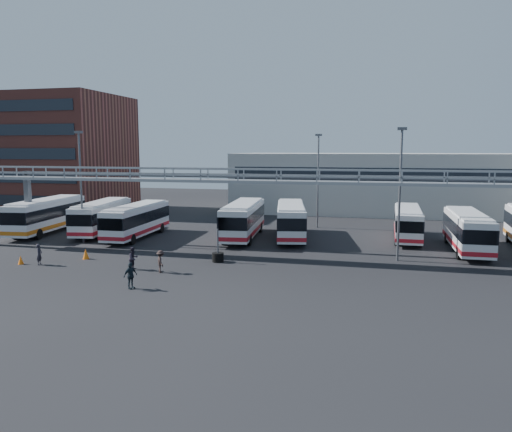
% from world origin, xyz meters
% --- Properties ---
extents(ground, '(140.00, 140.00, 0.00)m').
position_xyz_m(ground, '(0.00, 0.00, 0.00)').
color(ground, black).
rests_on(ground, ground).
extents(gantry, '(51.40, 5.15, 7.10)m').
position_xyz_m(gantry, '(0.00, 5.87, 5.51)').
color(gantry, gray).
rests_on(gantry, ground).
extents(apartment_building, '(18.00, 15.00, 16.00)m').
position_xyz_m(apartment_building, '(-34.00, 30.00, 8.00)').
color(apartment_building, brown).
rests_on(apartment_building, ground).
extents(warehouse, '(42.00, 14.00, 8.00)m').
position_xyz_m(warehouse, '(12.00, 38.00, 4.00)').
color(warehouse, '#9E9E99').
rests_on(warehouse, ground).
extents(light_pole_left, '(0.70, 0.35, 10.21)m').
position_xyz_m(light_pole_left, '(-16.00, 8.00, 5.73)').
color(light_pole_left, '#4C4F54').
rests_on(light_pole_left, ground).
extents(light_pole_mid, '(0.70, 0.35, 10.21)m').
position_xyz_m(light_pole_mid, '(12.00, 7.00, 5.73)').
color(light_pole_mid, '#4C4F54').
rests_on(light_pole_mid, ground).
extents(light_pole_back, '(0.70, 0.35, 10.21)m').
position_xyz_m(light_pole_back, '(4.00, 22.00, 5.73)').
color(light_pole_back, '#4C4F54').
rests_on(light_pole_back, ground).
extents(bus_0, '(3.99, 11.82, 3.52)m').
position_xyz_m(bus_0, '(-22.58, 11.76, 1.95)').
color(bus_0, silver).
rests_on(bus_0, ground).
extents(bus_1, '(4.19, 11.11, 3.29)m').
position_xyz_m(bus_1, '(-16.91, 12.86, 1.82)').
color(bus_1, silver).
rests_on(bus_1, ground).
extents(bus_2, '(2.91, 10.81, 3.26)m').
position_xyz_m(bus_2, '(-12.31, 11.44, 1.80)').
color(bus_2, silver).
rests_on(bus_2, ground).
extents(bus_4, '(3.72, 11.61, 3.47)m').
position_xyz_m(bus_4, '(-2.19, 13.69, 1.92)').
color(bus_4, silver).
rests_on(bus_4, ground).
extents(bus_5, '(4.56, 11.38, 3.37)m').
position_xyz_m(bus_5, '(2.31, 14.65, 1.86)').
color(bus_5, silver).
rests_on(bus_5, ground).
extents(bus_7, '(2.57, 10.24, 3.10)m').
position_xyz_m(bus_7, '(13.23, 16.49, 1.71)').
color(bus_7, silver).
rests_on(bus_7, ground).
extents(bus_8, '(2.60, 10.93, 3.32)m').
position_xyz_m(bus_8, '(17.79, 12.09, 1.83)').
color(bus_8, silver).
rests_on(bus_8, ground).
extents(pedestrian_a, '(0.51, 0.65, 1.58)m').
position_xyz_m(pedestrian_a, '(-14.03, -0.81, 0.79)').
color(pedestrian_a, '#222029').
rests_on(pedestrian_a, ground).
extents(pedestrian_b, '(0.87, 0.97, 1.64)m').
position_xyz_m(pedestrian_b, '(-6.52, -0.47, 0.82)').
color(pedestrian_b, '#251F2B').
rests_on(pedestrian_b, ground).
extents(pedestrian_c, '(1.06, 1.16, 1.57)m').
position_xyz_m(pedestrian_c, '(-4.24, -0.82, 0.78)').
color(pedestrian_c, '#2E211F').
rests_on(pedestrian_c, ground).
extents(pedestrian_d, '(0.77, 1.06, 1.67)m').
position_xyz_m(pedestrian_d, '(-4.32, -5.08, 0.83)').
color(pedestrian_d, black).
rests_on(pedestrian_d, ground).
extents(cone_left, '(0.59, 0.59, 0.80)m').
position_xyz_m(cone_left, '(-11.81, 1.78, 0.40)').
color(cone_left, orange).
rests_on(cone_left, ground).
extents(cone_right, '(0.53, 0.53, 0.66)m').
position_xyz_m(cone_right, '(-15.53, -0.99, 0.33)').
color(cone_right, orange).
rests_on(cone_right, ground).
extents(tire_stack, '(0.89, 0.89, 2.56)m').
position_xyz_m(tire_stack, '(-1.39, 3.30, 0.43)').
color(tire_stack, black).
rests_on(tire_stack, ground).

